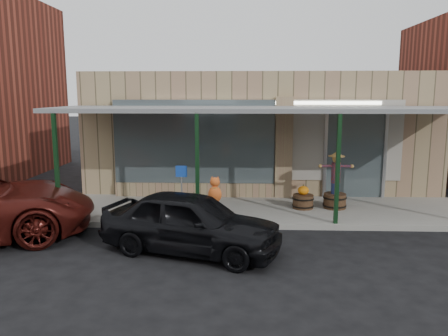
{
  "coord_description": "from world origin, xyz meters",
  "views": [
    {
      "loc": [
        -0.67,
        -8.93,
        3.47
      ],
      "look_at": [
        -1.13,
        2.6,
        1.52
      ],
      "focal_mm": 35.0,
      "sensor_mm": 36.0,
      "label": 1
    }
  ],
  "objects_px": {
    "barrel_pumpkin": "(303,200)",
    "handicap_sign": "(182,185)",
    "barrel_scarecrow": "(335,189)",
    "parked_sedan": "(191,222)"
  },
  "relations": [
    {
      "from": "barrel_pumpkin",
      "to": "handicap_sign",
      "type": "xyz_separation_m",
      "value": [
        -3.42,
        -1.25,
        0.68
      ]
    },
    {
      "from": "barrel_scarecrow",
      "to": "parked_sedan",
      "type": "distance_m",
      "value": 5.14
    },
    {
      "from": "handicap_sign",
      "to": "barrel_pumpkin",
      "type": "bearing_deg",
      "value": 20.66
    },
    {
      "from": "barrel_pumpkin",
      "to": "parked_sedan",
      "type": "distance_m",
      "value": 4.45
    },
    {
      "from": "barrel_pumpkin",
      "to": "parked_sedan",
      "type": "relative_size",
      "value": 0.18
    },
    {
      "from": "handicap_sign",
      "to": "parked_sedan",
      "type": "xyz_separation_m",
      "value": [
        0.49,
        -2.09,
        -0.4
      ]
    },
    {
      "from": "barrel_scarecrow",
      "to": "barrel_pumpkin",
      "type": "bearing_deg",
      "value": 167.08
    },
    {
      "from": "barrel_scarecrow",
      "to": "parked_sedan",
      "type": "relative_size",
      "value": 0.39
    },
    {
      "from": "barrel_scarecrow",
      "to": "handicap_sign",
      "type": "bearing_deg",
      "value": -179.79
    },
    {
      "from": "handicap_sign",
      "to": "barrel_scarecrow",
      "type": "bearing_deg",
      "value": 17.3
    }
  ]
}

